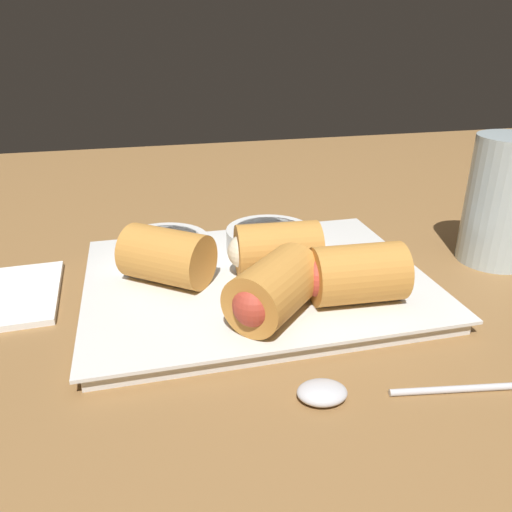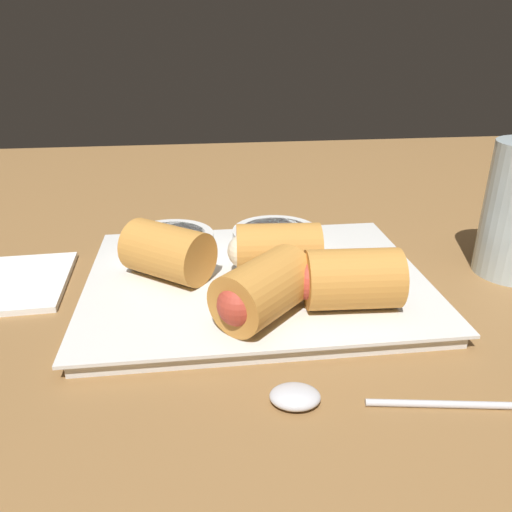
% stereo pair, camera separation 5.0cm
% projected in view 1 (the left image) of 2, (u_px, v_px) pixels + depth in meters
% --- Properties ---
extents(table_surface, '(1.80, 1.40, 0.02)m').
position_uv_depth(table_surface, '(296.00, 300.00, 0.49)').
color(table_surface, olive).
rests_on(table_surface, ground).
extents(serving_plate, '(0.32, 0.25, 0.01)m').
position_uv_depth(serving_plate, '(256.00, 282.00, 0.49)').
color(serving_plate, silver).
rests_on(serving_plate, table_surface).
extents(roll_front_left, '(0.09, 0.06, 0.05)m').
position_uv_depth(roll_front_left, '(273.00, 250.00, 0.48)').
color(roll_front_left, '#C68438').
rests_on(roll_front_left, serving_plate).
extents(roll_front_right, '(0.09, 0.06, 0.05)m').
position_uv_depth(roll_front_right, '(352.00, 274.00, 0.43)').
color(roll_front_right, '#C68438').
rests_on(roll_front_right, serving_plate).
extents(roll_back_left, '(0.09, 0.09, 0.05)m').
position_uv_depth(roll_back_left, '(163.00, 255.00, 0.46)').
color(roll_back_left, '#C68438').
rests_on(roll_back_left, serving_plate).
extents(roll_back_right, '(0.09, 0.09, 0.05)m').
position_uv_depth(roll_back_right, '(271.00, 291.00, 0.40)').
color(roll_back_right, '#C68438').
rests_on(roll_back_right, serving_plate).
extents(dipping_bowl_near, '(0.09, 0.09, 0.02)m').
position_uv_depth(dipping_bowl_near, '(269.00, 239.00, 0.53)').
color(dipping_bowl_near, silver).
rests_on(dipping_bowl_near, serving_plate).
extents(dipping_bowl_far, '(0.09, 0.09, 0.02)m').
position_uv_depth(dipping_bowl_far, '(164.00, 249.00, 0.51)').
color(dipping_bowl_far, silver).
rests_on(dipping_bowl_far, serving_plate).
extents(spoon, '(0.17, 0.04, 0.01)m').
position_uv_depth(spoon, '(349.00, 392.00, 0.34)').
color(spoon, silver).
rests_on(spoon, table_surface).
extents(drinking_glass, '(0.08, 0.08, 0.14)m').
position_uv_depth(drinking_glass, '(504.00, 201.00, 0.52)').
color(drinking_glass, silver).
rests_on(drinking_glass, table_surface).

